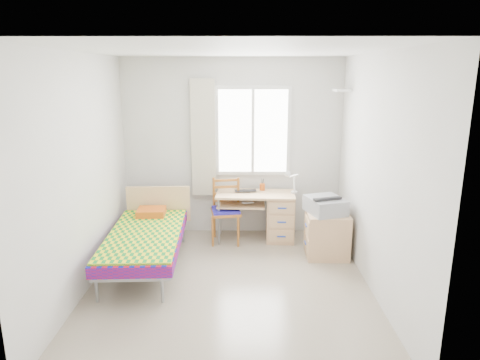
{
  "coord_description": "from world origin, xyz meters",
  "views": [
    {
      "loc": [
        0.15,
        -4.48,
        2.39
      ],
      "look_at": [
        0.12,
        0.55,
        1.11
      ],
      "focal_mm": 32.0,
      "sensor_mm": 36.0,
      "label": 1
    }
  ],
  "objects_px": {
    "chair": "(226,206)",
    "printer": "(325,205)",
    "bed": "(146,236)",
    "desk": "(275,214)",
    "cabinet": "(327,235)"
  },
  "relations": [
    {
      "from": "bed",
      "to": "printer",
      "type": "relative_size",
      "value": 3.2
    },
    {
      "from": "cabinet",
      "to": "printer",
      "type": "distance_m",
      "value": 0.41
    },
    {
      "from": "chair",
      "to": "printer",
      "type": "relative_size",
      "value": 1.54
    },
    {
      "from": "desk",
      "to": "printer",
      "type": "distance_m",
      "value": 0.89
    },
    {
      "from": "desk",
      "to": "chair",
      "type": "height_order",
      "value": "chair"
    },
    {
      "from": "desk",
      "to": "cabinet",
      "type": "height_order",
      "value": "desk"
    },
    {
      "from": "bed",
      "to": "printer",
      "type": "distance_m",
      "value": 2.33
    },
    {
      "from": "bed",
      "to": "chair",
      "type": "distance_m",
      "value": 1.29
    },
    {
      "from": "desk",
      "to": "chair",
      "type": "xyz_separation_m",
      "value": [
        -0.71,
        -0.05,
        0.14
      ]
    },
    {
      "from": "bed",
      "to": "chair",
      "type": "height_order",
      "value": "chair"
    },
    {
      "from": "bed",
      "to": "desk",
      "type": "bearing_deg",
      "value": 25.59
    },
    {
      "from": "bed",
      "to": "cabinet",
      "type": "bearing_deg",
      "value": 5.1
    },
    {
      "from": "chair",
      "to": "printer",
      "type": "distance_m",
      "value": 1.42
    },
    {
      "from": "desk",
      "to": "chair",
      "type": "relative_size",
      "value": 1.23
    },
    {
      "from": "desk",
      "to": "printer",
      "type": "xyz_separation_m",
      "value": [
        0.61,
        -0.56,
        0.32
      ]
    }
  ]
}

